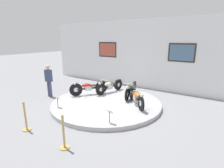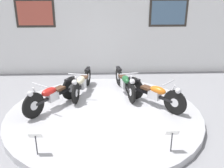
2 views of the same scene
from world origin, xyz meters
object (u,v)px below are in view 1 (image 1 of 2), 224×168
Objects in this scene: stanchion_post_left_of_entry at (26,121)px; info_placard_front_centre at (110,113)px; visitor_standing at (49,79)px; stanchion_post_right_of_entry at (64,137)px; motorcycle_red at (88,87)px; motorcycle_cream at (109,86)px; motorcycle_green at (131,90)px; info_placard_front_left at (57,99)px; motorcycle_orange at (136,97)px.

info_placard_front_centre is at bearing 36.88° from stanchion_post_left_of_entry.
visitor_standing is 5.01m from stanchion_post_right_of_entry.
visitor_standing is 1.67× the size of stanchion_post_left_of_entry.
stanchion_post_right_of_entry is (4.14, -2.75, -0.63)m from visitor_standing.
motorcycle_cream is (0.72, 0.90, -0.02)m from motorcycle_red.
motorcycle_cream is 1.30m from motorcycle_green.
motorcycle_green reaches higher than motorcycle_cream.
stanchion_post_right_of_entry is at bearing -58.44° from motorcycle_red.
stanchion_post_right_of_entry is (1.84, 0.00, 0.00)m from stanchion_post_left_of_entry.
motorcycle_red is 1.63× the size of stanchion_post_left_of_entry.
info_placard_front_left is at bearing -29.43° from visitor_standing.
info_placard_front_centre is 2.82m from stanchion_post_left_of_entry.
motorcycle_orange is at bearing 88.88° from info_placard_front_centre.
info_placard_front_left is 1.00× the size of info_placard_front_centre.
visitor_standing reaches higher than info_placard_front_left.
motorcycle_red is 3.38m from info_placard_front_centre.
info_placard_front_centre is (-0.04, -2.04, -0.02)m from motorcycle_orange.
visitor_standing is 1.67× the size of stanchion_post_right_of_entry.
motorcycle_red is at bearing 142.96° from info_placard_front_centre.
visitor_standing is at bearing -168.02° from motorcycle_orange.
motorcycle_cream is at bearing 51.42° from motorcycle_red.
motorcycle_green is 1.89× the size of stanchion_post_right_of_entry.
info_placard_front_centre is at bearing -56.00° from motorcycle_cream.
stanchion_post_left_of_entry is (2.29, -2.75, -0.63)m from visitor_standing.
visitor_standing is (-2.57, -1.87, 0.43)m from motorcycle_cream.
info_placard_front_left is 2.82m from stanchion_post_right_of_entry.
motorcycle_green is 1.89× the size of stanchion_post_left_of_entry.
stanchion_post_left_of_entry is (-0.27, -4.62, -0.20)m from motorcycle_cream.
motorcycle_green is 1.29× the size of motorcycle_orange.
motorcycle_cream is 3.77× the size of info_placard_front_left.
stanchion_post_left_of_entry and stanchion_post_right_of_entry have the same top height.
visitor_standing is 3.64m from stanchion_post_left_of_entry.
info_placard_front_centre is at bearing -37.04° from motorcycle_red.
stanchion_post_left_of_entry is (0.44, -3.72, -0.22)m from motorcycle_red.
info_placard_front_centre is at bearing 76.43° from stanchion_post_right_of_entry.
motorcycle_green reaches higher than info_placard_front_centre.
info_placard_front_left is at bearing -103.09° from motorcycle_cream.
stanchion_post_left_of_entry reaches higher than info_placard_front_centre.
motorcycle_red reaches higher than motorcycle_cream.
info_placard_front_centre is 0.50× the size of stanchion_post_left_of_entry.
stanchion_post_right_of_entry is at bearing -96.85° from motorcycle_orange.
stanchion_post_right_of_entry is (2.29, -3.72, -0.22)m from motorcycle_red.
motorcycle_orange reaches higher than motorcycle_green.
info_placard_front_left is at bearing -142.97° from motorcycle_orange.
motorcycle_cream is 3.01m from info_placard_front_left.
info_placard_front_centre is at bearing -91.12° from motorcycle_orange.
info_placard_front_left is 0.50× the size of stanchion_post_right_of_entry.
motorcycle_orange is at bearing 11.98° from visitor_standing.
motorcycle_red is 2.13m from visitor_standing.
stanchion_post_left_of_entry is at bearing -108.76° from motorcycle_green.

